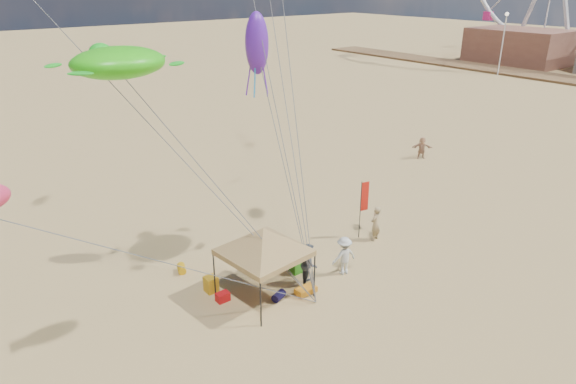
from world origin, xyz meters
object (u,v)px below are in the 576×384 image
at_px(person_near_a, 375,224).
at_px(chair_green, 296,265).
at_px(canopy_tent, 263,231).
at_px(lamp_north, 504,33).
at_px(beach_cart, 306,290).
at_px(cooler_red, 223,297).
at_px(person_near_c, 344,256).
at_px(person_near_b, 309,264).
at_px(feather_flag, 364,200).
at_px(person_far_c, 422,148).
at_px(chair_yellow, 211,284).
at_px(cooler_blue, 268,244).

bearing_deg(person_near_a, chair_green, -17.36).
height_order(canopy_tent, lamp_north, lamp_north).
bearing_deg(chair_green, beach_cart, -115.56).
bearing_deg(chair_green, cooler_red, 178.52).
height_order(beach_cart, person_near_c, person_near_c).
bearing_deg(cooler_red, chair_green, -1.48).
height_order(canopy_tent, chair_green, canopy_tent).
height_order(chair_green, person_near_b, person_near_b).
xyz_separation_m(chair_green, lamp_north, (54.63, 23.10, 5.17)).
relative_size(feather_flag, person_far_c, 1.89).
bearing_deg(person_far_c, canopy_tent, -119.34).
bearing_deg(chair_green, chair_yellow, 165.25).
height_order(person_near_b, person_near_c, person_near_b).
height_order(chair_yellow, lamp_north, lamp_north).
bearing_deg(beach_cart, person_far_c, 24.81).
bearing_deg(feather_flag, person_near_c, -147.89).
relative_size(cooler_blue, chair_green, 0.77).
bearing_deg(lamp_north, beach_cart, -155.94).
height_order(person_near_a, person_near_b, person_near_b).
bearing_deg(cooler_red, lamp_north, 21.49).
bearing_deg(chair_green, person_near_c, -41.08).
bearing_deg(beach_cart, person_near_b, 42.15).
relative_size(canopy_tent, cooler_red, 10.92).
height_order(person_far_c, lamp_north, lamp_north).
bearing_deg(person_near_b, person_far_c, -26.93).
xyz_separation_m(cooler_red, chair_green, (3.80, -0.10, 0.16)).
relative_size(cooler_blue, person_near_a, 0.29).
relative_size(cooler_red, person_near_b, 0.28).
height_order(cooler_blue, chair_yellow, chair_yellow).
relative_size(chair_green, lamp_north, 0.08).
xyz_separation_m(beach_cart, person_near_c, (2.40, 0.23, 0.71)).
relative_size(chair_green, person_near_b, 0.37).
distance_m(person_near_a, person_near_c, 3.75).
bearing_deg(cooler_red, beach_cart, -30.03).
height_order(feather_flag, beach_cart, feather_flag).
relative_size(cooler_blue, chair_yellow, 0.77).
distance_m(canopy_tent, chair_yellow, 3.54).
height_order(chair_yellow, person_near_b, person_near_b).
distance_m(chair_green, person_far_c, 18.65).
height_order(person_near_c, lamp_north, lamp_north).
height_order(beach_cart, person_near_b, person_near_b).
distance_m(feather_flag, person_near_b, 5.37).
relative_size(feather_flag, person_near_c, 1.70).
xyz_separation_m(canopy_tent, cooler_red, (-1.59, 0.75, -2.85)).
relative_size(cooler_red, person_near_c, 0.30).
relative_size(person_near_a, person_near_c, 1.01).
distance_m(feather_flag, person_near_a, 1.34).
bearing_deg(feather_flag, person_near_b, -161.49).
bearing_deg(canopy_tent, beach_cart, -34.73).
distance_m(canopy_tent, cooler_red, 3.35).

